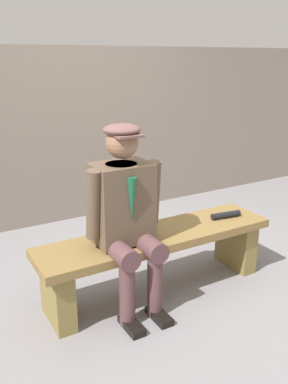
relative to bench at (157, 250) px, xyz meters
The scene contains 5 objects.
ground_plane 0.35m from the bench, ahead, with size 30.00×30.00×0.00m, color gray.
bench is the anchor object (origin of this frame).
seated_man 0.51m from the bench, 11.11° to the left, with size 0.57×0.60×1.35m.
rolled_magazine 0.68m from the bench, behind, with size 0.05×0.05×0.26m, color black.
stadium_wall 1.99m from the bench, 90.00° to the right, with size 12.00×0.24×1.89m, color gray.
Camera 1 is at (1.52, 2.42, 1.77)m, focal length 38.20 mm.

